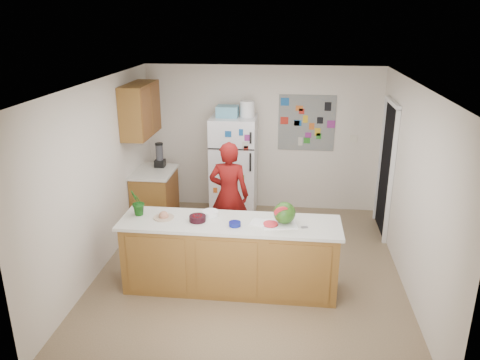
# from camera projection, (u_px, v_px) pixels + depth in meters

# --- Properties ---
(floor) EXTENTS (4.00, 4.50, 0.02)m
(floor) POSITION_uv_depth(u_px,v_px,m) (250.00, 269.00, 6.40)
(floor) COLOR brown
(floor) RESTS_ON ground
(wall_back) EXTENTS (4.00, 0.02, 2.50)m
(wall_back) POSITION_uv_depth(u_px,v_px,m) (262.00, 139.00, 8.10)
(wall_back) COLOR beige
(wall_back) RESTS_ON ground
(wall_left) EXTENTS (0.02, 4.50, 2.50)m
(wall_left) POSITION_uv_depth(u_px,v_px,m) (99.00, 177.00, 6.19)
(wall_left) COLOR beige
(wall_left) RESTS_ON ground
(wall_right) EXTENTS (0.02, 4.50, 2.50)m
(wall_right) POSITION_uv_depth(u_px,v_px,m) (412.00, 189.00, 5.77)
(wall_right) COLOR beige
(wall_right) RESTS_ON ground
(ceiling) EXTENTS (4.00, 4.50, 0.02)m
(ceiling) POSITION_uv_depth(u_px,v_px,m) (251.00, 83.00, 5.56)
(ceiling) COLOR white
(ceiling) RESTS_ON wall_back
(doorway) EXTENTS (0.03, 0.85, 2.04)m
(doorway) POSITION_uv_depth(u_px,v_px,m) (387.00, 170.00, 7.21)
(doorway) COLOR black
(doorway) RESTS_ON ground
(peninsula_base) EXTENTS (2.60, 0.62, 0.88)m
(peninsula_base) POSITION_uv_depth(u_px,v_px,m) (230.00, 257.00, 5.80)
(peninsula_base) COLOR brown
(peninsula_base) RESTS_ON floor
(peninsula_top) EXTENTS (2.68, 0.70, 0.04)m
(peninsula_top) POSITION_uv_depth(u_px,v_px,m) (230.00, 223.00, 5.65)
(peninsula_top) COLOR silver
(peninsula_top) RESTS_ON peninsula_base
(side_counter_base) EXTENTS (0.60, 0.80, 0.86)m
(side_counter_base) POSITION_uv_depth(u_px,v_px,m) (155.00, 198.00, 7.70)
(side_counter_base) COLOR brown
(side_counter_base) RESTS_ON floor
(side_counter_top) EXTENTS (0.64, 0.84, 0.04)m
(side_counter_top) POSITION_uv_depth(u_px,v_px,m) (154.00, 172.00, 7.55)
(side_counter_top) COLOR silver
(side_counter_top) RESTS_ON side_counter_base
(upper_cabinets) EXTENTS (0.35, 1.00, 0.80)m
(upper_cabinets) POSITION_uv_depth(u_px,v_px,m) (140.00, 110.00, 7.17)
(upper_cabinets) COLOR brown
(upper_cabinets) RESTS_ON wall_left
(refrigerator) EXTENTS (0.75, 0.70, 1.70)m
(refrigerator) POSITION_uv_depth(u_px,v_px,m) (234.00, 166.00, 7.92)
(refrigerator) COLOR silver
(refrigerator) RESTS_ON floor
(fridge_top_bin) EXTENTS (0.35, 0.28, 0.18)m
(fridge_top_bin) POSITION_uv_depth(u_px,v_px,m) (227.00, 111.00, 7.62)
(fridge_top_bin) COLOR #5999B2
(fridge_top_bin) RESTS_ON refrigerator
(photo_collage) EXTENTS (0.95, 0.01, 0.95)m
(photo_collage) POSITION_uv_depth(u_px,v_px,m) (307.00, 123.00, 7.90)
(photo_collage) COLOR slate
(photo_collage) RESTS_ON wall_back
(person) EXTENTS (0.60, 0.41, 1.60)m
(person) POSITION_uv_depth(u_px,v_px,m) (229.00, 195.00, 6.80)
(person) COLOR maroon
(person) RESTS_ON floor
(blender_appliance) EXTENTS (0.12, 0.12, 0.38)m
(blender_appliance) POSITION_uv_depth(u_px,v_px,m) (160.00, 156.00, 7.68)
(blender_appliance) COLOR black
(blender_appliance) RESTS_ON side_counter_top
(cutting_board) EXTENTS (0.45, 0.37, 0.01)m
(cutting_board) POSITION_uv_depth(u_px,v_px,m) (279.00, 224.00, 5.57)
(cutting_board) COLOR white
(cutting_board) RESTS_ON peninsula_top
(watermelon) EXTENTS (0.26, 0.26, 0.26)m
(watermelon) POSITION_uv_depth(u_px,v_px,m) (285.00, 213.00, 5.53)
(watermelon) COLOR #1E5A16
(watermelon) RESTS_ON cutting_board
(watermelon_slice) EXTENTS (0.17, 0.17, 0.02)m
(watermelon_slice) POSITION_uv_depth(u_px,v_px,m) (270.00, 224.00, 5.52)
(watermelon_slice) COLOR #CE1544
(watermelon_slice) RESTS_ON cutting_board
(cherry_bowl) EXTENTS (0.24, 0.24, 0.07)m
(cherry_bowl) POSITION_uv_depth(u_px,v_px,m) (198.00, 218.00, 5.64)
(cherry_bowl) COLOR black
(cherry_bowl) RESTS_ON peninsula_top
(white_bowl) EXTENTS (0.22, 0.22, 0.06)m
(white_bowl) POSITION_uv_depth(u_px,v_px,m) (210.00, 213.00, 5.80)
(white_bowl) COLOR white
(white_bowl) RESTS_ON peninsula_top
(cobalt_bowl) EXTENTS (0.16, 0.16, 0.05)m
(cobalt_bowl) POSITION_uv_depth(u_px,v_px,m) (235.00, 224.00, 5.52)
(cobalt_bowl) COLOR navy
(cobalt_bowl) RESTS_ON peninsula_top
(plate) EXTENTS (0.26, 0.26, 0.02)m
(plate) POSITION_uv_depth(u_px,v_px,m) (164.00, 217.00, 5.74)
(plate) COLOR beige
(plate) RESTS_ON peninsula_top
(paper_towel) EXTENTS (0.23, 0.22, 0.02)m
(paper_towel) POSITION_uv_depth(u_px,v_px,m) (260.00, 222.00, 5.60)
(paper_towel) COLOR white
(paper_towel) RESTS_ON peninsula_top
(keys) EXTENTS (0.09, 0.06, 0.01)m
(keys) POSITION_uv_depth(u_px,v_px,m) (304.00, 227.00, 5.48)
(keys) COLOR gray
(keys) RESTS_ON peninsula_top
(potted_plant) EXTENTS (0.18, 0.21, 0.34)m
(potted_plant) POSITION_uv_depth(u_px,v_px,m) (137.00, 203.00, 5.75)
(potted_plant) COLOR #093B09
(potted_plant) RESTS_ON peninsula_top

